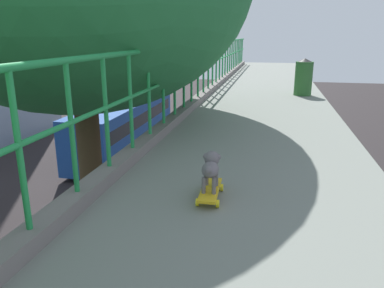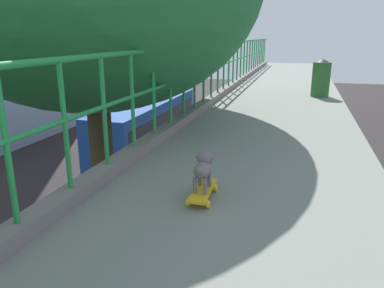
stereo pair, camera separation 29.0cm
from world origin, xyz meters
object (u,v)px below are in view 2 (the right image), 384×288
Objects in this scene: litter_bin at (321,77)px; car_blue_fifth at (117,229)px; city_bus at (148,122)px; toy_skateboard at (203,191)px; small_dog at (203,167)px.

car_blue_fifth is at bearing 171.63° from litter_bin.
litter_bin is (9.56, -11.85, 4.33)m from city_bus.
toy_skateboard is at bearing -56.07° from car_blue_fifth.
litter_bin reaches higher than toy_skateboard.
city_bus is 13.22× the size of litter_bin.
litter_bin is (1.22, 6.41, 0.16)m from small_dog.
small_dog is (8.34, -18.27, 4.17)m from city_bus.
car_blue_fifth is at bearing -72.73° from city_bus.
city_bus is 15.83m from litter_bin.
litter_bin is at bearing 79.25° from small_dog.
toy_skateboard is at bearing -65.48° from city_bus.
car_blue_fifth is 10.20m from toy_skateboard.
city_bus is 20.94× the size of toy_skateboard.
toy_skateboard is 6.56m from litter_bin.
toy_skateboard reaches higher than city_bus.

